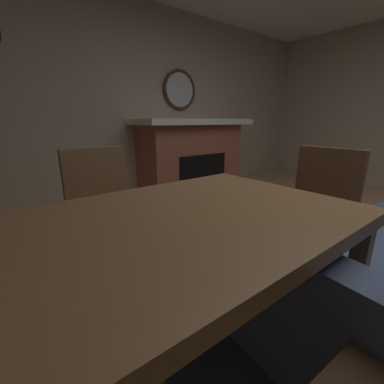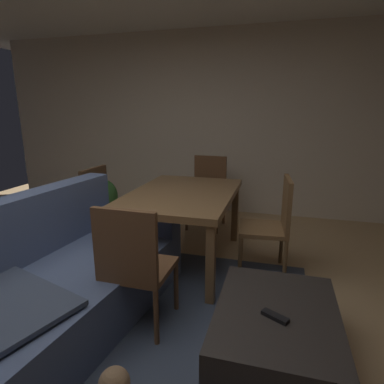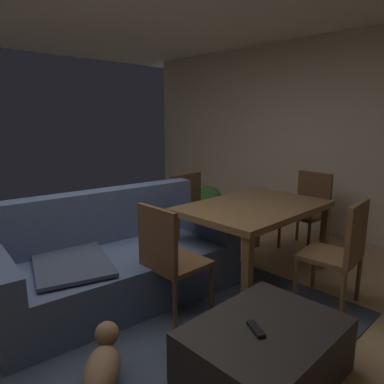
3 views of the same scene
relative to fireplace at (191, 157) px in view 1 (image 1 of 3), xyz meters
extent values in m
plane|color=tan|center=(0.46, 2.65, -0.57)|extent=(7.85, 7.85, 0.00)
cube|color=#B7A893|center=(0.46, -0.38, 0.75)|extent=(6.94, 0.12, 2.64)
cube|color=#3D475B|center=(0.69, 2.12, -0.57)|extent=(2.60, 2.00, 0.01)
cube|color=#9E5642|center=(0.00, -0.02, -0.05)|extent=(1.56, 0.60, 1.05)
cube|color=black|center=(0.00, 0.24, -0.22)|extent=(0.86, 0.10, 0.56)
cube|color=white|center=(0.00, 0.03, 0.52)|extent=(1.80, 0.76, 0.08)
torus|color=#4C331E|center=(0.00, -0.29, 0.98)|extent=(0.59, 0.05, 0.59)
cylinder|color=silver|center=(0.00, -0.29, 0.98)|extent=(0.49, 0.01, 0.49)
cube|color=#4C5B7F|center=(1.54, 2.76, -0.05)|extent=(0.29, 0.99, 0.20)
cube|color=#2D2826|center=(0.69, 1.37, -0.39)|extent=(0.96, 0.72, 0.36)
cube|color=black|center=(0.60, 1.38, -0.20)|extent=(0.12, 0.16, 0.02)
cube|color=brown|center=(1.86, 2.33, 0.14)|extent=(1.46, 0.99, 0.06)
cube|color=brown|center=(1.18, 2.76, -0.23)|extent=(0.07, 0.07, 0.68)
cube|color=brown|center=(1.18, 1.89, -0.23)|extent=(0.07, 0.07, 0.68)
cube|color=brown|center=(0.82, 2.33, -0.14)|extent=(0.44, 0.44, 0.04)
cube|color=brown|center=(0.62, 2.33, 0.12)|extent=(0.04, 0.44, 0.48)
cylinder|color=brown|center=(1.03, 2.52, -0.37)|extent=(0.04, 0.04, 0.41)
cylinder|color=brown|center=(1.02, 2.12, -0.37)|extent=(0.04, 0.04, 0.41)
cylinder|color=brown|center=(0.63, 2.53, -0.37)|extent=(0.04, 0.04, 0.41)
cylinder|color=brown|center=(0.62, 2.13, -0.37)|extent=(0.04, 0.04, 0.41)
cube|color=brown|center=(1.86, 1.53, -0.14)|extent=(0.48, 0.48, 0.04)
cube|color=brown|center=(1.87, 1.33, 0.12)|extent=(0.44, 0.08, 0.48)
cylinder|color=brown|center=(1.64, 1.71, -0.37)|extent=(0.04, 0.04, 0.41)
cylinder|color=brown|center=(2.04, 1.75, -0.37)|extent=(0.04, 0.04, 0.41)
cylinder|color=brown|center=(1.67, 1.31, -0.37)|extent=(0.04, 0.04, 0.41)
cylinder|color=brown|center=(2.07, 1.35, -0.37)|extent=(0.04, 0.04, 0.41)
ellipsoid|color=#8C6B4C|center=(-0.09, 1.96, -0.42)|extent=(0.43, 0.45, 0.20)
sphere|color=#8C6B4C|center=(0.03, 2.11, -0.31)|extent=(0.15, 0.15, 0.15)
camera|label=1|loc=(2.42, 3.11, 0.53)|focal=24.04mm
camera|label=2|loc=(-1.07, 1.42, 0.95)|focal=29.89mm
camera|label=3|loc=(-0.96, 0.32, 1.02)|focal=32.95mm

